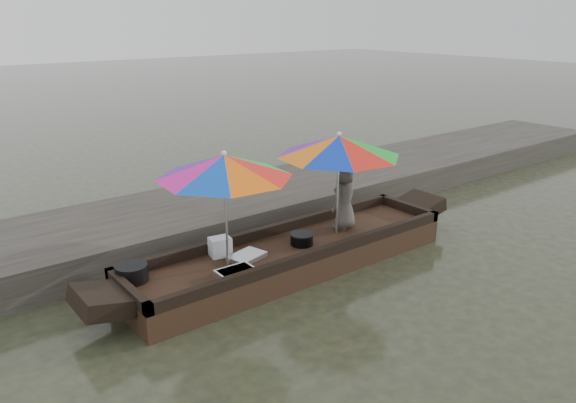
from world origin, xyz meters
TOP-DOWN VIEW (x-y plane):
  - water at (0.00, 0.00)m, footprint 80.00×80.00m
  - dock at (0.00, 2.20)m, footprint 22.00×2.20m
  - boat_hull at (0.00, 0.00)m, footprint 4.98×1.20m
  - cooking_pot at (-2.24, 0.36)m, footprint 0.40×0.40m
  - tray_crayfish at (-1.15, -0.33)m, footprint 0.49×0.35m
  - tray_scallop at (-0.74, 0.05)m, footprint 0.56×0.45m
  - charcoal_grill at (0.15, -0.02)m, footprint 0.33×0.33m
  - supply_bag at (-0.97, 0.36)m, footprint 0.31×0.26m
  - vendor at (1.08, 0.09)m, footprint 0.56×0.43m
  - umbrella_bow at (-1.07, 0.00)m, footprint 2.17×2.17m
  - umbrella_stern at (0.85, 0.00)m, footprint 2.22×2.22m

SIDE VIEW (x-z plane):
  - water at x=0.00m, z-range 0.00..0.00m
  - boat_hull at x=0.00m, z-range 0.00..0.35m
  - dock at x=0.00m, z-range 0.00..0.50m
  - tray_scallop at x=-0.74m, z-range 0.35..0.41m
  - tray_crayfish at x=-1.15m, z-range 0.35..0.44m
  - charcoal_grill at x=0.15m, z-range 0.35..0.50m
  - cooking_pot at x=-2.24m, z-range 0.35..0.56m
  - supply_bag at x=-0.97m, z-range 0.35..0.61m
  - vendor at x=1.08m, z-range 0.35..1.35m
  - umbrella_bow at x=-1.07m, z-range 0.35..1.90m
  - umbrella_stern at x=0.85m, z-range 0.35..1.90m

